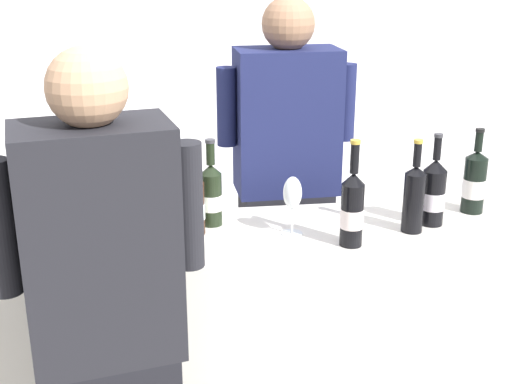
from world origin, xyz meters
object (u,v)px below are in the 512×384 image
Objects in this scene: wine_bottle_2 at (352,209)px; wine_glass at (292,196)px; person_guest at (110,367)px; wine_bottle_3 at (49,214)px; wine_bottle_0 at (414,197)px; wine_bottle_5 at (474,182)px; wine_bottle_4 at (194,202)px; wine_bottle_7 at (107,193)px; wine_bottle_6 at (211,194)px; wine_bottle_1 at (433,192)px; person_server at (285,207)px.

wine_bottle_2 reaches higher than wine_glass.
wine_bottle_3 is at bearing 112.67° from person_guest.
wine_bottle_0 is 0.95× the size of wine_bottle_3.
wine_bottle_5 is 1.47m from person_guest.
wine_bottle_7 is at bearing 158.63° from wine_bottle_4.
wine_glass is (0.80, 0.02, 0.02)m from wine_bottle_3.
wine_bottle_3 is 1.08× the size of wine_bottle_7.
wine_bottle_0 is at bearing -5.93° from wine_bottle_4.
wine_bottle_4 reaches higher than wine_bottle_6.
wine_bottle_3 is (-1.31, -0.05, 0.01)m from wine_bottle_1.
person_server is (-0.34, 0.59, -0.25)m from wine_bottle_0.
wine_bottle_1 is 0.36m from wine_bottle_2.
wine_bottle_6 is at bearing 63.36° from person_guest.
wine_bottle_6 is at bearing 151.43° from wine_bottle_2.
wine_bottle_7 reaches higher than wine_bottle_6.
person_guest is (-0.77, -0.41, -0.26)m from wine_bottle_2.
wine_bottle_4 is 1.56× the size of wine_glass.
wine_bottle_0 is 1.16m from person_guest.
wine_bottle_1 is at bearing -6.92° from wine_bottle_7.
person_guest is (0.21, -0.50, -0.26)m from wine_bottle_3.
wine_bottle_6 reaches higher than wine_glass.
wine_bottle_2 is (-0.33, -0.14, 0.01)m from wine_bottle_1.
wine_glass is at bearing -169.97° from wine_bottle_5.
wine_bottle_6 is 0.98× the size of wine_bottle_7.
wine_bottle_5 reaches higher than wine_glass.
wine_bottle_4 is at bearing 178.59° from wine_bottle_1.
wine_bottle_1 reaches higher than wine_bottle_4.
wine_bottle_3 reaches higher than wine_bottle_1.
wine_bottle_3 is at bearing 174.69° from wine_bottle_2.
wine_bottle_6 is 0.37m from wine_bottle_7.
wine_bottle_2 is at bearing -17.96° from wine_bottle_4.
wine_bottle_1 is 0.19× the size of person_server.
wine_bottle_2 is 0.53m from wine_bottle_4.
wine_bottle_0 is 0.20× the size of person_guest.
wine_bottle_3 is at bearing -174.36° from wine_bottle_5.
person_guest is at bearing -86.63° from wine_bottle_7.
wine_bottle_5 is 0.19× the size of person_server.
person_server is 1.28m from person_guest.
person_guest reaches higher than wine_bottle_1.
wine_glass is (-0.51, -0.03, 0.02)m from wine_bottle_1.
wine_bottle_7 is (-1.34, 0.04, 0.00)m from wine_bottle_5.
wine_bottle_7 is (-0.81, 0.28, -0.01)m from wine_bottle_2.
wine_glass is 0.84m from person_guest.
person_server reaches higher than wine_bottle_5.
wine_bottle_2 is 1.04× the size of wine_bottle_3.
person_guest is at bearing -114.62° from wine_bottle_4.
wine_glass is at bearing -8.65° from wine_bottle_4.
wine_bottle_6 is at bearing 179.87° from wine_bottle_5.
wine_glass is at bearing -14.92° from wine_bottle_7.
wine_bottle_1 is at bearing 3.31° from wine_glass.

